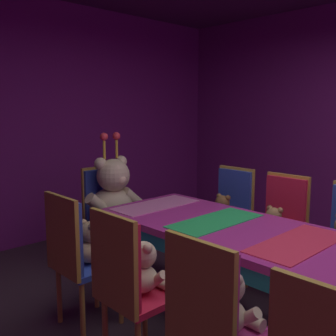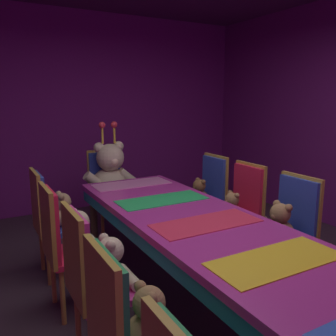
# 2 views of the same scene
# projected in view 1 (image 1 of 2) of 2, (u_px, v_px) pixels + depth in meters

# --- Properties ---
(wall_back) EXTENTS (5.20, 0.12, 2.80)m
(wall_back) POSITION_uv_depth(u_px,v_px,m) (49.00, 122.00, 4.58)
(wall_back) COLOR #721E72
(wall_back) RESTS_ON ground_plane
(banquet_table) EXTENTS (0.90, 3.08, 0.75)m
(banquet_table) POSITION_uv_depth(u_px,v_px,m) (298.00, 256.00, 2.40)
(banquet_table) COLOR #B22D8C
(banquet_table) RESTS_ON ground_plane
(chair_left_2) EXTENTS (0.42, 0.41, 0.98)m
(chair_left_2) POSITION_uv_depth(u_px,v_px,m) (209.00, 316.00, 1.83)
(chair_left_2) COLOR #CC338C
(chair_left_2) RESTS_ON ground_plane
(teddy_left_2) EXTENTS (0.27, 0.35, 0.33)m
(teddy_left_2) POSITION_uv_depth(u_px,v_px,m) (229.00, 305.00, 1.93)
(teddy_left_2) COLOR beige
(teddy_left_2) RESTS_ON chair_left_2
(chair_left_3) EXTENTS (0.42, 0.41, 0.98)m
(chair_left_3) POSITION_uv_depth(u_px,v_px,m) (125.00, 277.00, 2.25)
(chair_left_3) COLOR red
(chair_left_3) RESTS_ON ground_plane
(teddy_left_3) EXTENTS (0.27, 0.34, 0.32)m
(teddy_left_3) POSITION_uv_depth(u_px,v_px,m) (144.00, 270.00, 2.35)
(teddy_left_3) COLOR beige
(teddy_left_3) RESTS_ON chair_left_3
(chair_left_4) EXTENTS (0.42, 0.41, 0.98)m
(chair_left_4) POSITION_uv_depth(u_px,v_px,m) (73.00, 249.00, 2.70)
(chair_left_4) COLOR #2D47B2
(chair_left_4) RESTS_ON ground_plane
(teddy_left_4) EXTENTS (0.26, 0.33, 0.31)m
(teddy_left_4) POSITION_uv_depth(u_px,v_px,m) (91.00, 244.00, 2.80)
(teddy_left_4) COLOR tan
(teddy_left_4) RESTS_ON chair_left_4
(chair_right_3) EXTENTS (0.42, 0.41, 0.98)m
(chair_right_3) POSITION_uv_depth(u_px,v_px,m) (282.00, 219.00, 3.43)
(chair_right_3) COLOR red
(chair_right_3) RESTS_ON ground_plane
(teddy_right_3) EXTENTS (0.22, 0.29, 0.27)m
(teddy_right_3) POSITION_uv_depth(u_px,v_px,m) (273.00, 225.00, 3.34)
(teddy_right_3) COLOR #9E7247
(teddy_right_3) RESTS_ON chair_right_3
(chair_right_4) EXTENTS (0.42, 0.41, 0.98)m
(chair_right_4) POSITION_uv_depth(u_px,v_px,m) (231.00, 207.00, 3.84)
(chair_right_4) COLOR #2D47B2
(chair_right_4) RESTS_ON ground_plane
(teddy_right_4) EXTENTS (0.23, 0.30, 0.28)m
(teddy_right_4) POSITION_uv_depth(u_px,v_px,m) (222.00, 211.00, 3.75)
(teddy_right_4) COLOR brown
(teddy_right_4) RESTS_ON chair_right_4
(throne_chair) EXTENTS (0.41, 0.42, 0.98)m
(throne_chair) POSITION_uv_depth(u_px,v_px,m) (105.00, 205.00, 3.91)
(throne_chair) COLOR #2D47B2
(throne_chair) RESTS_ON ground_plane
(king_teddy_bear) EXTENTS (0.68, 0.53, 0.87)m
(king_teddy_bear) POSITION_uv_depth(u_px,v_px,m) (114.00, 194.00, 3.77)
(king_teddy_bear) COLOR beige
(king_teddy_bear) RESTS_ON throne_chair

